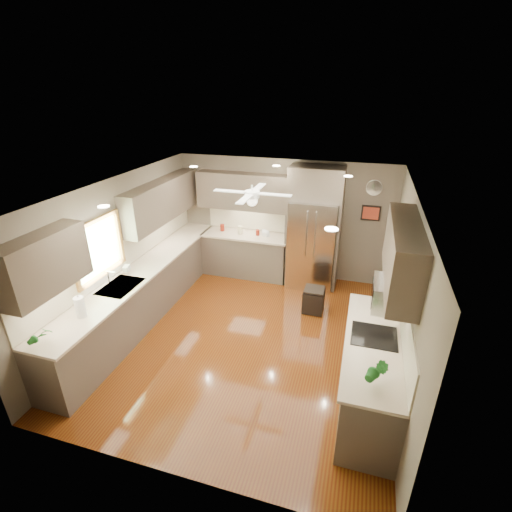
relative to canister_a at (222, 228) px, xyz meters
The scene contains 27 objects.
floor 2.76m from the canister_a, 60.32° to the right, with size 5.00×5.00×0.00m, color #4C1B0A.
ceiling 2.96m from the canister_a, 60.32° to the right, with size 5.00×5.00×0.00m, color white.
wall_back 1.32m from the canister_a, 11.97° to the left, with size 4.50×4.50×0.00m, color #665D4E.
wall_front 4.90m from the canister_a, 74.96° to the right, with size 4.50×4.50×0.00m, color #665D4E.
wall_left 2.45m from the canister_a, 113.69° to the right, with size 5.00×5.00×0.00m, color #665D4E.
wall_right 4.17m from the canister_a, 32.35° to the right, with size 5.00×5.00×0.00m, color #665D4E.
canister_a is the anchor object (origin of this frame).
canister_c 0.42m from the canister_a, ahead, with size 0.10×0.10×0.16m, color beige.
canister_d 0.80m from the canister_a, ahead, with size 0.08×0.08×0.12m, color maroon.
soap_bottle 2.44m from the canister_a, 109.22° to the right, with size 0.09×0.09×0.20m, color white.
potted_plant_left 4.32m from the canister_a, 98.83° to the right, with size 0.17×0.11×0.32m, color #1A5D1F.
potted_plant_right 4.95m from the canister_a, 49.82° to the right, with size 0.17×0.14×0.31m, color #1A5D1F.
bowl 0.97m from the canister_a, ahead, with size 0.22×0.22×0.05m, color beige.
left_run 2.25m from the canister_a, 108.17° to the right, with size 0.65×4.70×1.45m.
back_run 0.77m from the canister_a, ahead, with size 1.85×0.65×1.45m.
uppers 1.82m from the canister_a, 70.77° to the right, with size 4.50×4.70×0.95m.
window 2.94m from the canister_a, 109.16° to the right, with size 0.05×1.12×0.92m.
sink 2.81m from the canister_a, 103.59° to the right, with size 0.50×0.70×0.32m.
refrigerator 1.98m from the canister_a, ahead, with size 1.06×0.75×2.45m.
right_run 4.44m from the canister_a, 43.43° to the right, with size 0.70×2.20×1.45m.
microwave 4.34m from the canister_a, 40.14° to the right, with size 0.43×0.55×0.34m.
ceiling_fan 2.66m from the canister_a, 56.63° to the right, with size 1.18×1.18×0.32m.
recessed_lights 2.65m from the canister_a, 56.07° to the right, with size 2.84×3.14×0.01m.
wall_clock 3.20m from the canister_a, ahead, with size 0.30×0.03×0.30m.
framed_print 3.08m from the canister_a, ahead, with size 0.36×0.03×0.30m.
stool 2.59m from the canister_a, 27.15° to the right, with size 0.37×0.37×0.46m.
paper_towel 3.66m from the canister_a, 100.31° to the right, with size 0.13×0.13×0.33m.
Camera 1 is at (1.57, -4.78, 3.81)m, focal length 26.00 mm.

